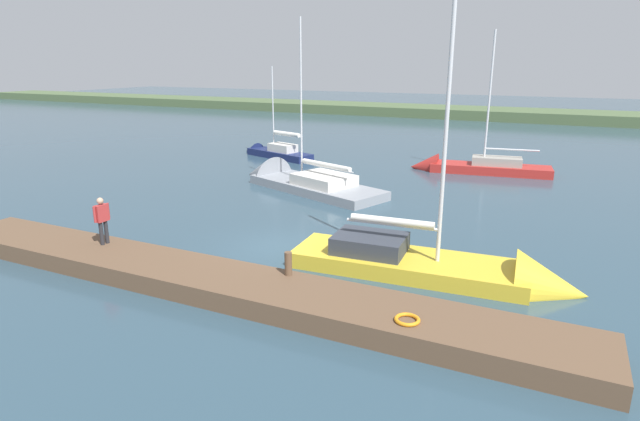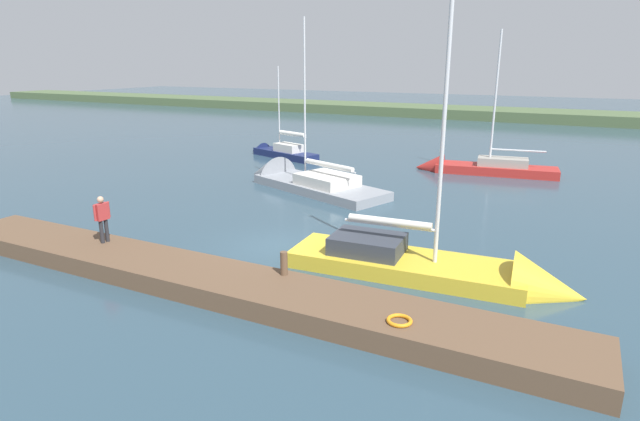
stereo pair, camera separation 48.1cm
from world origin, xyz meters
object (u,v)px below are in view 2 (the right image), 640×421
at_px(life_ring_buoy, 399,321).
at_px(sailboat_mid_channel, 279,154).
at_px(sailboat_far_right, 295,183).
at_px(sailboat_behind_pier, 475,169).
at_px(mooring_post_near, 284,263).
at_px(sailboat_far_left, 450,275).
at_px(person_on_dock, 102,216).

distance_m(life_ring_buoy, sailboat_mid_channel, 27.50).
distance_m(sailboat_far_right, sailboat_behind_pier, 11.98).
height_order(sailboat_mid_channel, sailboat_behind_pier, sailboat_behind_pier).
height_order(mooring_post_near, sailboat_behind_pier, sailboat_behind_pier).
bearing_deg(sailboat_behind_pier, sailboat_mid_channel, -5.19).
height_order(mooring_post_near, sailboat_far_right, sailboat_far_right).
height_order(sailboat_far_left, sailboat_behind_pier, sailboat_far_left).
xyz_separation_m(mooring_post_near, sailboat_behind_pier, (-1.80, -21.08, -0.77)).
bearing_deg(sailboat_far_left, sailboat_far_right, 136.10).
relative_size(sailboat_far_right, sailboat_mid_channel, 1.46).
bearing_deg(sailboat_behind_pier, sailboat_far_right, 35.83).
distance_m(life_ring_buoy, sailboat_far_right, 17.96).
distance_m(mooring_post_near, sailboat_behind_pier, 21.17).
relative_size(sailboat_behind_pier, person_on_dock, 5.61).
bearing_deg(person_on_dock, sailboat_far_right, -87.22).
bearing_deg(life_ring_buoy, sailboat_mid_channel, -52.43).
bearing_deg(sailboat_behind_pier, mooring_post_near, 77.62).
xyz_separation_m(sailboat_mid_channel, sailboat_behind_pier, (-14.43, -0.59, 0.01)).
bearing_deg(sailboat_far_right, mooring_post_near, 138.74).
xyz_separation_m(mooring_post_near, life_ring_buoy, (-4.13, 1.30, -0.32)).
xyz_separation_m(sailboat_far_left, person_on_dock, (11.67, 3.70, 1.45)).
xyz_separation_m(life_ring_buoy, sailboat_behind_pier, (2.33, -22.38, -0.45)).
distance_m(sailboat_far_left, person_on_dock, 12.32).
relative_size(sailboat_mid_channel, person_on_dock, 4.24).
bearing_deg(person_on_dock, mooring_post_near, -172.63).
height_order(life_ring_buoy, sailboat_mid_channel, sailboat_mid_channel).
height_order(sailboat_far_right, sailboat_far_left, sailboat_far_left).
xyz_separation_m(mooring_post_near, sailboat_far_left, (-4.36, -3.33, -0.83)).
height_order(mooring_post_near, sailboat_far_left, sailboat_far_left).
relative_size(sailboat_far_right, person_on_dock, 6.18).
relative_size(mooring_post_near, sailboat_behind_pier, 0.08).
bearing_deg(mooring_post_near, sailboat_mid_channel, -58.34).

